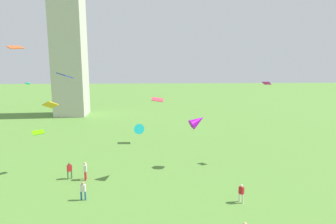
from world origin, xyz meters
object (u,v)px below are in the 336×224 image
(kite_flying_4, at_px, (50,105))
(kite_flying_6, at_px, (157,100))
(kite_flying_0, at_px, (38,132))
(person_2, at_px, (70,170))
(kite_flying_8, at_px, (15,47))
(kite_flying_3, at_px, (28,83))
(person_5, at_px, (85,170))
(person_1, at_px, (83,190))
(person_3, at_px, (241,192))
(kite_flying_2, at_px, (141,131))
(kite_flying_1, at_px, (267,83))
(kite_flying_7, at_px, (65,76))
(kite_flying_9, at_px, (197,121))

(kite_flying_4, height_order, kite_flying_6, kite_flying_4)
(kite_flying_6, bearing_deg, kite_flying_0, -114.02)
(person_2, height_order, kite_flying_8, kite_flying_8)
(kite_flying_3, bearing_deg, person_5, -2.55)
(person_1, relative_size, person_3, 1.01)
(kite_flying_0, height_order, kite_flying_2, kite_flying_0)
(person_1, xyz_separation_m, kite_flying_8, (-5.92, 2.88, 12.10))
(person_3, distance_m, kite_flying_6, 20.74)
(person_3, xyz_separation_m, kite_flying_0, (-16.40, -0.50, 5.53))
(kite_flying_0, bearing_deg, kite_flying_3, -98.09)
(kite_flying_6, bearing_deg, kite_flying_1, -33.54)
(kite_flying_7, height_order, kite_flying_8, kite_flying_8)
(kite_flying_2, distance_m, kite_flying_9, 6.76)
(person_1, height_order, kite_flying_6, kite_flying_6)
(person_1, xyz_separation_m, kite_flying_7, (-0.82, -0.43, 9.85))
(person_3, distance_m, kite_flying_4, 20.64)
(kite_flying_3, bearing_deg, person_2, -7.40)
(kite_flying_2, distance_m, kite_flying_4, 9.76)
(person_1, relative_size, kite_flying_0, 1.61)
(kite_flying_3, bearing_deg, kite_flying_1, 34.90)
(person_3, xyz_separation_m, kite_flying_3, (-23.26, 15.47, 7.85))
(kite_flying_0, xyz_separation_m, kite_flying_6, (9.44, 19.33, -0.31))
(kite_flying_3, relative_size, kite_flying_4, 0.63)
(kite_flying_0, bearing_deg, kite_flying_1, 174.74)
(person_1, xyz_separation_m, kite_flying_0, (-2.86, -1.49, 5.52))
(person_1, relative_size, kite_flying_4, 1.12)
(person_3, relative_size, kite_flying_6, 0.97)
(person_3, distance_m, kite_flying_1, 14.08)
(kite_flying_1, distance_m, kite_flying_2, 15.16)
(kite_flying_1, bearing_deg, person_1, -107.88)
(kite_flying_0, height_order, kite_flying_7, kite_flying_7)
(kite_flying_4, xyz_separation_m, kite_flying_7, (3.70, -7.16, 3.50))
(kite_flying_4, bearing_deg, person_3, -83.74)
(kite_flying_2, bearing_deg, kite_flying_9, -143.32)
(kite_flying_2, height_order, kite_flying_8, kite_flying_8)
(person_1, distance_m, kite_flying_6, 19.71)
(kite_flying_4, xyz_separation_m, kite_flying_8, (-1.41, -3.85, 5.74))
(kite_flying_6, bearing_deg, kite_flying_9, -63.96)
(kite_flying_4, bearing_deg, kite_flying_2, -69.60)
(kite_flying_6, relative_size, kite_flying_9, 0.75)
(person_3, height_order, kite_flying_3, kite_flying_3)
(kite_flying_7, bearing_deg, kite_flying_2, 151.49)
(kite_flying_2, bearing_deg, person_3, 156.24)
(person_1, xyz_separation_m, kite_flying_4, (-4.51, 6.73, 6.35))
(person_5, height_order, kite_flying_0, kite_flying_0)
(kite_flying_1, height_order, kite_flying_8, kite_flying_8)
(person_3, distance_m, kite_flying_3, 29.02)
(kite_flying_1, height_order, kite_flying_9, kite_flying_1)
(kite_flying_4, height_order, kite_flying_9, kite_flying_4)
(kite_flying_6, bearing_deg, person_3, -67.71)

